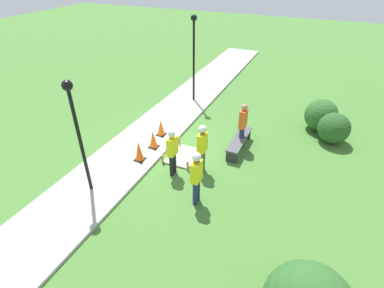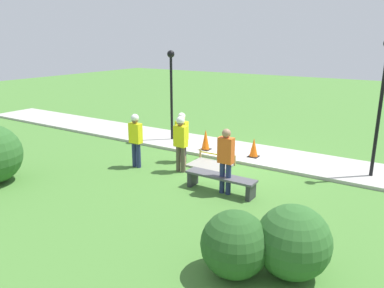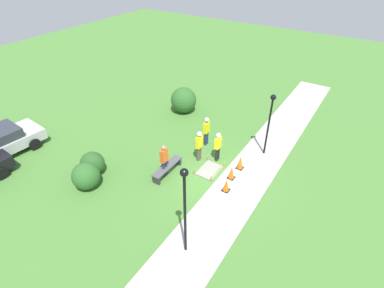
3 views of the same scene
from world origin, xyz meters
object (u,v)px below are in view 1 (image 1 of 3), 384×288
traffic_cone_near_patch (161,128)px  lamppost_near (76,122)px  worker_assistant (172,149)px  worker_trainee (197,174)px  traffic_cone_far_patch (153,139)px  worker_supervisor (202,145)px  lamppost_far (194,47)px  bystander_in_orange_shirt (243,124)px  park_bench (239,141)px  traffic_cone_sidewalk_edge (139,151)px

traffic_cone_near_patch → lamppost_near: bearing=-6.1°
worker_assistant → worker_trainee: size_ratio=0.96×
worker_assistant → worker_trainee: (0.92, 1.22, 0.05)m
lamppost_near → traffic_cone_far_patch: bearing=168.3°
worker_supervisor → lamppost_far: size_ratio=0.45×
traffic_cone_near_patch → bystander_in_orange_shirt: bearing=100.1°
bystander_in_orange_shirt → lamppost_far: size_ratio=0.45×
park_bench → worker_trainee: 3.31m
bystander_in_orange_shirt → traffic_cone_sidewalk_edge: bearing=-51.2°
lamppost_far → traffic_cone_far_patch: bearing=4.8°
traffic_cone_near_patch → worker_assistant: (1.91, 1.50, 0.56)m
traffic_cone_far_patch → bystander_in_orange_shirt: 3.28m
traffic_cone_sidewalk_edge → lamppost_near: 2.75m
bystander_in_orange_shirt → lamppost_far: lamppost_far is taller
park_bench → worker_assistant: size_ratio=1.18×
worker_supervisor → worker_trainee: 1.49m
bystander_in_orange_shirt → lamppost_far: 4.79m
park_bench → lamppost_far: lamppost_far is taller
bystander_in_orange_shirt → worker_supervisor: bearing=-21.5°
traffic_cone_far_patch → worker_assistant: bearing=52.5°
traffic_cone_far_patch → worker_assistant: size_ratio=0.41×
bystander_in_orange_shirt → lamppost_near: lamppost_near is taller
worker_assistant → lamppost_far: 6.03m
traffic_cone_far_patch → lamppost_far: (-4.53, -0.38, 2.21)m
park_bench → worker_assistant: bearing=-33.9°
worker_supervisor → worker_assistant: (0.51, -0.81, -0.06)m
traffic_cone_near_patch → traffic_cone_far_patch: bearing=11.5°
worker_supervisor → worker_assistant: 0.96m
traffic_cone_near_patch → traffic_cone_sidewalk_edge: size_ratio=0.87×
worker_assistant → traffic_cone_sidewalk_edge: bearing=-94.6°
traffic_cone_far_patch → lamppost_far: 5.05m
traffic_cone_far_patch → park_bench: 3.15m
park_bench → worker_supervisor: bearing=-22.4°
bystander_in_orange_shirt → lamppost_near: bearing=-39.4°
worker_trainee → traffic_cone_far_patch: bearing=-127.2°
traffic_cone_near_patch → worker_supervisor: worker_supervisor is taller
park_bench → bystander_in_orange_shirt: (-0.15, 0.03, 0.67)m
worker_supervisor → lamppost_near: bearing=-49.8°
traffic_cone_sidewalk_edge → worker_supervisor: worker_supervisor is taller
traffic_cone_far_patch → worker_trainee: worker_trainee is taller
park_bench → bystander_in_orange_shirt: 0.68m
traffic_cone_near_patch → park_bench: size_ratio=0.33×
worker_supervisor → lamppost_near: 3.79m
worker_assistant → bystander_in_orange_shirt: (-2.46, 1.58, 0.03)m
traffic_cone_near_patch → worker_trainee: bearing=43.9°
worker_supervisor → bystander_in_orange_shirt: bystander_in_orange_shirt is taller
lamppost_far → lamppost_near: bearing=-1.5°
traffic_cone_sidewalk_edge → worker_supervisor: bearing=100.5°
lamppost_far → traffic_cone_sidewalk_edge: bearing=3.7°
worker_supervisor → worker_trainee: bearing=16.2°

